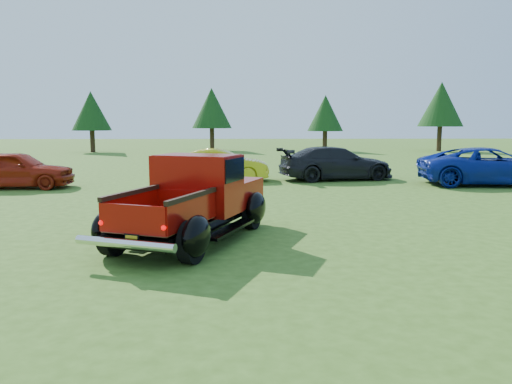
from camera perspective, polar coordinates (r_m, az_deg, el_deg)
name	(u,v)px	position (r m, az deg, el deg)	size (l,w,h in m)	color
ground	(278,238)	(9.87, 2.48, -5.33)	(120.00, 120.00, 0.00)	#365618
tree_west	(91,111)	(40.20, -18.32, 8.77)	(2.94, 2.94, 4.60)	#332114
tree_mid_left	(212,108)	(40.66, -5.09, 9.51)	(3.20, 3.20, 5.00)	#332114
tree_mid_right	(325,113)	(40.15, 7.93, 8.90)	(2.82, 2.82, 4.40)	#332114
tree_east	(441,104)	(42.15, 20.38, 9.37)	(3.46, 3.46, 5.40)	#332114
pickup_truck	(198,198)	(9.94, -6.64, -0.71)	(3.31, 4.71, 1.64)	black
show_car_red	(16,169)	(19.15, -25.77, 2.34)	(1.54, 3.84, 1.31)	maroon
show_car_yellow	(220,165)	(19.51, -4.08, 3.10)	(1.31, 3.75, 1.24)	gold
show_car_grey	(336,163)	(20.08, 9.13, 3.27)	(1.84, 4.53, 1.31)	black
show_car_blue	(490,166)	(20.00, 25.14, 2.67)	(2.27, 4.91, 1.37)	navy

